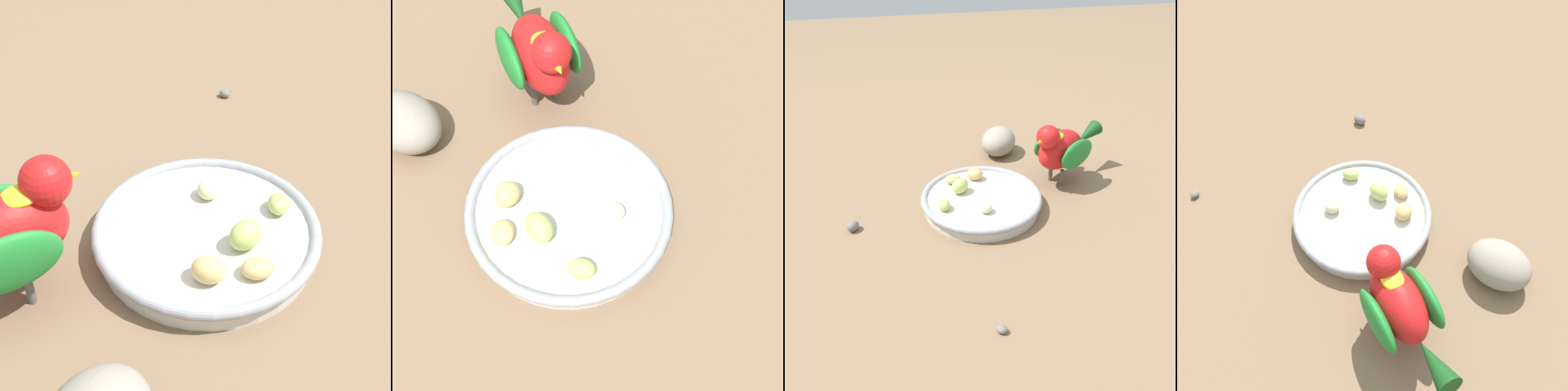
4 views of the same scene
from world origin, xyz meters
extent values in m
plane|color=#7A6047|center=(0.00, 0.00, 0.00)|extent=(4.00, 4.00, 0.00)
cylinder|color=beige|center=(0.00, 0.01, 0.01)|extent=(0.23, 0.23, 0.03)
torus|color=#93969B|center=(0.00, 0.01, 0.03)|extent=(0.24, 0.24, 0.01)
ellipsoid|color=tan|center=(-0.07, -0.03, 0.03)|extent=(0.03, 0.04, 0.02)
ellipsoid|color=tan|center=(-0.07, 0.02, 0.04)|extent=(0.04, 0.04, 0.03)
ellipsoid|color=#B2CC66|center=(-0.03, -0.02, 0.04)|extent=(0.05, 0.05, 0.03)
ellipsoid|color=#B2CC66|center=(0.02, -0.07, 0.04)|extent=(0.03, 0.03, 0.02)
ellipsoid|color=beige|center=(0.05, 0.01, 0.04)|extent=(0.03, 0.03, 0.02)
cylinder|color=#59544C|center=(-0.04, 0.20, 0.02)|extent=(0.01, 0.01, 0.04)
cylinder|color=#59544C|center=(-0.07, 0.19, 0.02)|extent=(0.01, 0.01, 0.04)
ellipsoid|color=red|center=(-0.06, 0.20, 0.08)|extent=(0.12, 0.14, 0.08)
ellipsoid|color=#1E7F2D|center=(-0.03, 0.23, 0.08)|extent=(0.07, 0.10, 0.06)
ellipsoid|color=#1E7F2D|center=(-0.10, 0.19, 0.08)|extent=(0.07, 0.10, 0.06)
cone|color=#144719|center=(-0.11, 0.28, 0.08)|extent=(0.07, 0.08, 0.05)
sphere|color=red|center=(-0.04, 0.16, 0.12)|extent=(0.07, 0.07, 0.05)
cone|color=orange|center=(-0.03, 0.14, 0.12)|extent=(0.03, 0.03, 0.02)
ellipsoid|color=yellow|center=(-0.05, 0.18, 0.12)|extent=(0.05, 0.05, 0.01)
ellipsoid|color=gray|center=(-0.22, 0.11, 0.03)|extent=(0.13, 0.12, 0.07)
ellipsoid|color=slate|center=(0.31, -0.03, 0.01)|extent=(0.02, 0.02, 0.01)
ellipsoid|color=slate|center=(0.02, -0.24, 0.01)|extent=(0.03, 0.03, 0.02)
camera|label=1|loc=(-0.45, 0.04, 0.45)|focal=54.08mm
camera|label=2|loc=(0.06, -0.33, 0.60)|focal=53.64mm
camera|label=3|loc=(0.72, -0.16, 0.51)|focal=40.59mm
camera|label=4|loc=(-0.03, 0.45, 0.65)|focal=39.96mm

